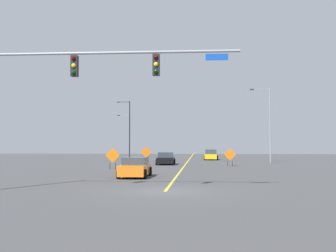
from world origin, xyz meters
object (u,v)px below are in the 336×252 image
object	(u,v)px
construction_sign_right_shoulder	(230,155)
car_yellow_distant	(211,155)
street_lamp_mid_left	(129,133)
construction_sign_right_lane	(113,156)
street_lamp_near_right	(129,127)
street_lamp_far_right	(269,121)
car_black_far	(166,159)
car_orange_approaching	(135,168)
construction_sign_median_near	(146,153)
traffic_signal_assembly	(74,80)

from	to	relation	value
construction_sign_right_shoulder	car_yellow_distant	xyz separation A→B (m)	(-1.53, 17.57, -0.42)
street_lamp_mid_left	construction_sign_right_lane	xyz separation A→B (m)	(4.38, -35.20, -2.91)
street_lamp_near_right	street_lamp_far_right	size ratio (longest dim) A/B	1.01
street_lamp_near_right	car_black_far	world-z (taller)	street_lamp_near_right
street_lamp_near_right	car_orange_approaching	world-z (taller)	street_lamp_near_right
construction_sign_median_near	car_black_far	bearing A→B (deg)	-64.19
construction_sign_right_shoulder	car_yellow_distant	distance (m)	17.64
street_lamp_far_right	street_lamp_near_right	bearing A→B (deg)	141.76
street_lamp_mid_left	street_lamp_far_right	bearing A→B (deg)	-44.82
car_black_far	car_yellow_distant	size ratio (longest dim) A/B	0.94
car_yellow_distant	car_black_far	bearing A→B (deg)	-110.31
car_yellow_distant	traffic_signal_assembly	bearing A→B (deg)	-100.49
construction_sign_right_shoulder	construction_sign_right_lane	bearing A→B (deg)	-149.91
traffic_signal_assembly	street_lamp_mid_left	world-z (taller)	street_lamp_mid_left
street_lamp_near_right	construction_sign_median_near	distance (m)	15.92
traffic_signal_assembly	street_lamp_far_right	xyz separation A→B (m)	(14.51, 32.75, -0.48)
car_orange_approaching	car_yellow_distant	bearing A→B (deg)	79.60
construction_sign_median_near	construction_sign_right_lane	bearing A→B (deg)	-93.99
street_lamp_far_right	construction_sign_right_shoulder	world-z (taller)	street_lamp_far_right
street_lamp_near_right	car_orange_approaching	distance (m)	40.08
street_lamp_far_right	construction_sign_right_shoulder	distance (m)	10.66
street_lamp_near_right	car_yellow_distant	distance (m)	15.13
street_lamp_near_right	street_lamp_mid_left	bearing A→B (deg)	99.28
traffic_signal_assembly	car_orange_approaching	world-z (taller)	traffic_signal_assembly
car_yellow_distant	car_orange_approaching	bearing A→B (deg)	-100.40
street_lamp_mid_left	car_orange_approaching	world-z (taller)	street_lamp_mid_left
street_lamp_near_right	construction_sign_right_shoulder	xyz separation A→B (m)	(14.53, -24.00, -3.89)
car_black_far	construction_sign_right_lane	bearing A→B (deg)	-113.24
traffic_signal_assembly	car_yellow_distant	bearing A→B (deg)	79.51
street_lamp_far_right	construction_sign_right_lane	bearing A→B (deg)	-137.55
car_black_far	construction_sign_median_near	bearing A→B (deg)	115.81
traffic_signal_assembly	street_lamp_far_right	distance (m)	35.82
street_lamp_mid_left	construction_sign_right_lane	distance (m)	35.59
construction_sign_right_lane	street_lamp_far_right	bearing A→B (deg)	42.45
street_lamp_mid_left	construction_sign_right_lane	world-z (taller)	street_lamp_mid_left
construction_sign_right_shoulder	car_black_far	xyz separation A→B (m)	(-6.88, 3.13, -0.47)
car_black_far	car_orange_approaching	distance (m)	18.37
street_lamp_near_right	construction_sign_median_near	bearing A→B (deg)	-72.38
construction_sign_right_lane	traffic_signal_assembly	bearing A→B (deg)	-84.74
street_lamp_near_right	construction_sign_right_lane	xyz separation A→B (m)	(3.59, -30.34, -3.83)
car_yellow_distant	construction_sign_right_shoulder	bearing A→B (deg)	-85.01
traffic_signal_assembly	street_lamp_near_right	distance (m)	48.60
construction_sign_median_near	car_black_far	world-z (taller)	construction_sign_median_near
traffic_signal_assembly	car_orange_approaching	size ratio (longest dim) A/B	2.78
street_lamp_far_right	car_black_far	bearing A→B (deg)	-156.28
street_lamp_far_right	car_yellow_distant	bearing A→B (deg)	126.49
construction_sign_right_shoulder	construction_sign_right_lane	xyz separation A→B (m)	(-10.94, -6.34, 0.06)
street_lamp_mid_left	construction_sign_right_shoulder	bearing A→B (deg)	-62.03
construction_sign_right_shoulder	car_black_far	bearing A→B (deg)	155.56
street_lamp_mid_left	car_black_far	size ratio (longest dim) A/B	1.71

